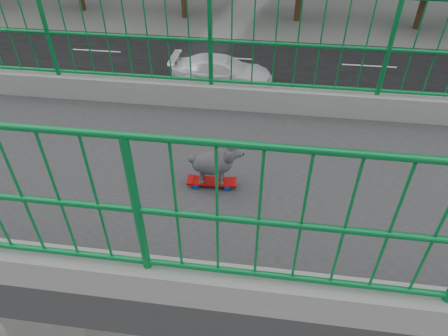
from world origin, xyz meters
name	(u,v)px	position (x,y,z in m)	size (l,w,h in m)	color
road	(212,110)	(-13.00, 0.00, 0.01)	(18.00, 90.00, 0.02)	black
footbridge	(51,263)	(0.00, 0.00, 5.22)	(3.00, 24.00, 7.00)	#2D2D2F
railing	(0,141)	(0.00, 0.00, 7.21)	(3.00, 24.00, 1.42)	gray
skateboard	(212,182)	(0.16, 2.25, 7.05)	(0.17, 0.48, 0.06)	#BE0806
poodle	(214,162)	(0.15, 2.28, 7.30)	(0.23, 0.53, 0.44)	#2B282D
car_3	(222,72)	(-15.60, 0.13, 0.75)	(2.10, 5.16, 1.50)	white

